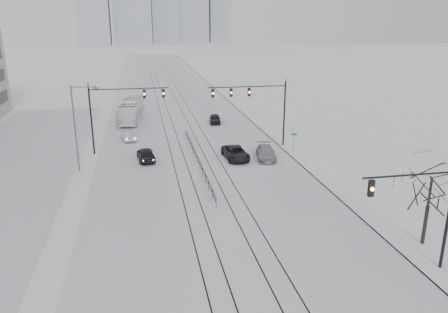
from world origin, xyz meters
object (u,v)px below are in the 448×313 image
Objects in this scene: sedan_sb_outer at (128,135)px; sedan_nb_front at (236,153)px; sedan_nb_far at (215,119)px; traffic_mast_near at (427,205)px; bare_tree at (431,186)px; box_truck at (131,111)px; sedan_sb_inner at (146,154)px; sedan_nb_right at (266,153)px.

sedan_sb_outer is 0.80× the size of sedan_nb_front.
traffic_mast_near is at bearing -75.11° from sedan_nb_far.
box_truck is (-20.50, 44.08, -2.86)m from bare_tree.
sedan_sb_inner is at bearing 102.29° from box_truck.
sedan_sb_outer and sedan_nb_far have the same top height.
sedan_sb_inner reaches higher than sedan_nb_front.
sedan_nb_front is at bearing -84.81° from sedan_nb_far.
sedan_nb_front is 1.05× the size of sedan_nb_right.
box_truck is at bearing 114.94° from bare_tree.
bare_tree reaches higher than sedan_sb_inner.
bare_tree is 22.35m from sedan_nb_right.
sedan_nb_front is 25.12m from box_truck.
traffic_mast_near is 1.15× the size of bare_tree.
sedan_nb_far is (-5.53, 43.08, -3.88)m from traffic_mast_near.
sedan_nb_right reaches higher than sedan_sb_outer.
sedan_nb_right is at bearing -12.13° from sedan_nb_front.
sedan_nb_front is at bearing -178.85° from sedan_nb_right.
sedan_nb_front reaches higher than sedan_sb_outer.
sedan_nb_right is 0.42× the size of box_truck.
sedan_sb_inner reaches higher than sedan_nb_far.
sedan_sb_inner reaches higher than sedan_sb_outer.
sedan_sb_outer is 14.94m from sedan_nb_far.
bare_tree is at bearing -66.16° from sedan_nb_right.
box_truck reaches higher than sedan_nb_far.
sedan_nb_front is (10.03, -1.30, -0.04)m from sedan_sb_inner.
sedan_sb_outer is at bearing 117.40° from traffic_mast_near.
bare_tree is (2.41, 3.00, -0.07)m from traffic_mast_near.
sedan_sb_outer is at bearing 122.63° from bare_tree.
traffic_mast_near is 1.74× the size of sedan_nb_far.
sedan_sb_outer is at bearing -82.78° from sedan_sb_inner.
traffic_mast_near is 43.61m from sedan_nb_far.
traffic_mast_near reaches higher than sedan_nb_right.
sedan_nb_right is (3.44, -0.54, -0.01)m from sedan_nb_front.
sedan_sb_outer is 19.17m from sedan_nb_right.
sedan_nb_right is (-5.26, 21.39, -3.78)m from bare_tree.
traffic_mast_near reaches higher than bare_tree.
sedan_sb_inner is 1.07× the size of sedan_sb_outer.
bare_tree reaches higher than sedan_sb_outer.
sedan_sb_inner is 0.38× the size of box_truck.
sedan_nb_front is (12.15, -10.62, 0.03)m from sedan_sb_outer.
sedan_sb_inner is 1.11× the size of sedan_nb_far.
sedan_nb_front is 3.48m from sedan_nb_right.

